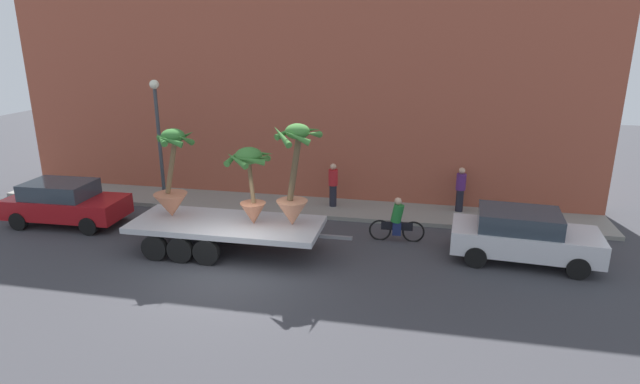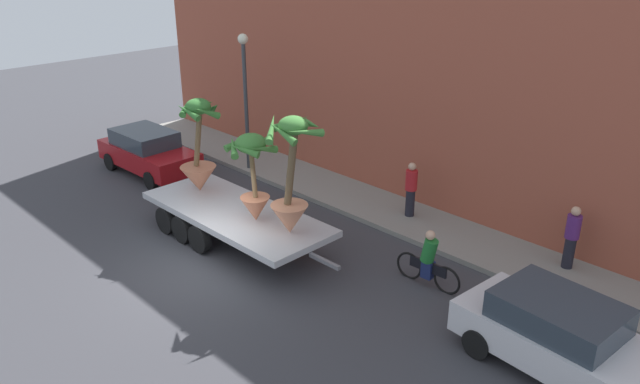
# 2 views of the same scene
# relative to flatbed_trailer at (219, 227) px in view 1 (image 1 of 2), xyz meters

# --- Properties ---
(ground_plane) EXTENTS (60.00, 60.00, 0.00)m
(ground_plane) POSITION_rel_flatbed_trailer_xyz_m (0.93, -1.56, -0.77)
(ground_plane) COLOR #38383D
(sidewalk) EXTENTS (24.00, 2.20, 0.15)m
(sidewalk) POSITION_rel_flatbed_trailer_xyz_m (0.93, 4.54, -0.69)
(sidewalk) COLOR gray
(sidewalk) RESTS_ON ground
(building_facade) EXTENTS (24.00, 1.20, 9.80)m
(building_facade) POSITION_rel_flatbed_trailer_xyz_m (0.93, 6.24, 4.13)
(building_facade) COLOR #9E4C38
(building_facade) RESTS_ON ground
(flatbed_trailer) EXTENTS (6.99, 2.44, 0.98)m
(flatbed_trailer) POSITION_rel_flatbed_trailer_xyz_m (0.00, 0.00, 0.00)
(flatbed_trailer) COLOR #B7BABF
(flatbed_trailer) RESTS_ON ground
(potted_palm_rear) EXTENTS (1.48, 1.52, 3.15)m
(potted_palm_rear) POSITION_rel_flatbed_trailer_xyz_m (2.43, 0.15, 1.56)
(potted_palm_rear) COLOR tan
(potted_palm_rear) RESTS_ON flatbed_trailer
(potted_palm_middle) EXTENTS (1.46, 1.52, 2.42)m
(potted_palm_middle) POSITION_rel_flatbed_trailer_xyz_m (1.12, 0.01, 1.57)
(potted_palm_middle) COLOR #C17251
(potted_palm_middle) RESTS_ON flatbed_trailer
(potted_palm_front) EXTENTS (1.42, 1.30, 2.87)m
(potted_palm_front) POSITION_rel_flatbed_trailer_xyz_m (-1.56, 0.12, 1.32)
(potted_palm_front) COLOR #C17251
(potted_palm_front) RESTS_ON flatbed_trailer
(cyclist) EXTENTS (1.84, 0.37, 1.54)m
(cyclist) POSITION_rel_flatbed_trailer_xyz_m (5.46, 1.95, -0.10)
(cyclist) COLOR black
(cyclist) RESTS_ON ground
(parked_car) EXTENTS (4.38, 2.20, 1.58)m
(parked_car) POSITION_rel_flatbed_trailer_xyz_m (9.26, 1.14, 0.06)
(parked_car) COLOR silver
(parked_car) RESTS_ON ground
(trailing_car) EXTENTS (4.22, 1.98, 1.58)m
(trailing_car) POSITION_rel_flatbed_trailer_xyz_m (-6.34, 1.08, 0.06)
(trailing_car) COLOR maroon
(trailing_car) RESTS_ON ground
(pedestrian_near_gate) EXTENTS (0.36, 0.36, 1.71)m
(pedestrian_near_gate) POSITION_rel_flatbed_trailer_xyz_m (7.61, 5.03, 0.27)
(pedestrian_near_gate) COLOR black
(pedestrian_near_gate) RESTS_ON sidewalk
(pedestrian_far_left) EXTENTS (0.36, 0.36, 1.71)m
(pedestrian_far_left) POSITION_rel_flatbed_trailer_xyz_m (2.80, 4.65, 0.27)
(pedestrian_far_left) COLOR black
(pedestrian_far_left) RESTS_ON sidewalk
(street_lamp) EXTENTS (0.36, 0.36, 4.83)m
(street_lamp) POSITION_rel_flatbed_trailer_xyz_m (-3.90, 3.74, 2.46)
(street_lamp) COLOR #383D42
(street_lamp) RESTS_ON sidewalk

